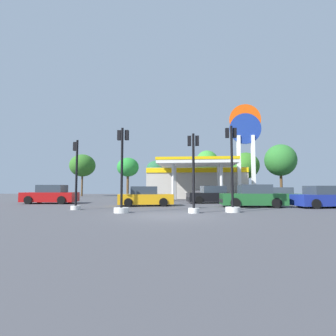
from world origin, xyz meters
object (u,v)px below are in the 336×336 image
object	(u,v)px
traffic_signal_2	(122,185)
tree_4	(245,166)
car_1	(212,195)
tree_5	(280,160)
tree_1	(128,167)
tree_0	(83,166)
car_4	(253,197)
tree_3	(207,163)
car_0	(325,198)
car_3	(50,195)
car_5	(280,196)
traffic_signal_0	(76,184)
car_2	(145,197)
station_pole_sign	(245,139)
tree_2	(156,169)
traffic_signal_1	(232,184)
traffic_signal_3	(194,179)

from	to	relation	value
traffic_signal_2	tree_4	world-z (taller)	tree_4
car_1	tree_5	distance (m)	21.06
traffic_signal_2	tree_1	bearing A→B (deg)	103.63
tree_0	car_4	bearing A→B (deg)	-44.50
tree_3	car_0	bearing A→B (deg)	-71.81
car_3	tree_5	world-z (taller)	tree_5
tree_5	tree_4	bearing A→B (deg)	-169.66
car_4	car_5	world-z (taller)	car_4
car_0	tree_5	world-z (taller)	tree_5
tree_0	tree_1	xyz separation A→B (m)	(8.42, -2.12, -0.55)
car_1	car_3	distance (m)	14.47
car_4	tree_4	world-z (taller)	tree_4
car_3	tree_5	bearing A→B (deg)	35.95
traffic_signal_0	tree_0	distance (m)	28.67
car_0	car_3	xyz separation A→B (m)	(-21.84, 2.76, 0.05)
car_3	tree_5	distance (m)	32.52
tree_5	car_2	bearing A→B (deg)	-129.15
car_4	tree_5	distance (m)	23.66
tree_0	station_pole_sign	bearing A→B (deg)	-21.83
car_1	traffic_signal_0	distance (m)	12.27
station_pole_sign	car_5	size ratio (longest dim) A/B	2.73
traffic_signal_2	tree_2	distance (m)	27.23
car_1	traffic_signal_2	world-z (taller)	traffic_signal_2
traffic_signal_2	tree_5	distance (m)	32.01
traffic_signal_1	tree_1	xyz separation A→B (m)	(-12.50, 24.82, 3.01)
car_1	car_3	xyz separation A→B (m)	(-14.32, -2.07, 0.04)
tree_1	tree_2	bearing A→B (deg)	16.19
traffic_signal_3	tree_0	bearing A→B (deg)	124.09
station_pole_sign	car_4	distance (m)	14.36
car_5	car_0	bearing A→B (deg)	-73.46
station_pole_sign	car_5	xyz separation A→B (m)	(1.28, -7.95, -6.74)
car_3	tree_4	xyz separation A→B (m)	(20.56, 17.88, 3.99)
car_4	car_5	bearing A→B (deg)	53.52
traffic_signal_2	tree_0	distance (m)	31.69
traffic_signal_3	tree_3	distance (m)	26.26
car_1	traffic_signal_1	bearing A→B (deg)	-86.40
car_5	traffic_signal_3	bearing A→B (deg)	-128.83
car_5	tree_4	bearing A→B (deg)	89.34
car_2	car_4	bearing A→B (deg)	-2.16
station_pole_sign	tree_2	distance (m)	15.71
car_1	traffic_signal_1	world-z (taller)	traffic_signal_1
traffic_signal_1	tree_1	world-z (taller)	tree_1
tree_0	tree_4	world-z (taller)	tree_0
car_3	traffic_signal_2	bearing A→B (deg)	-41.70
car_1	tree_3	xyz separation A→B (m)	(0.52, 16.44, 4.58)
car_4	traffic_signal_3	size ratio (longest dim) A/B	1.04
car_2	traffic_signal_0	size ratio (longest dim) A/B	1.00
traffic_signal_0	traffic_signal_3	size ratio (longest dim) A/B	1.01
tree_5	tree_2	bearing A→B (deg)	178.65
car_5	tree_0	xyz separation A→B (m)	(-26.41, 18.02, 4.53)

